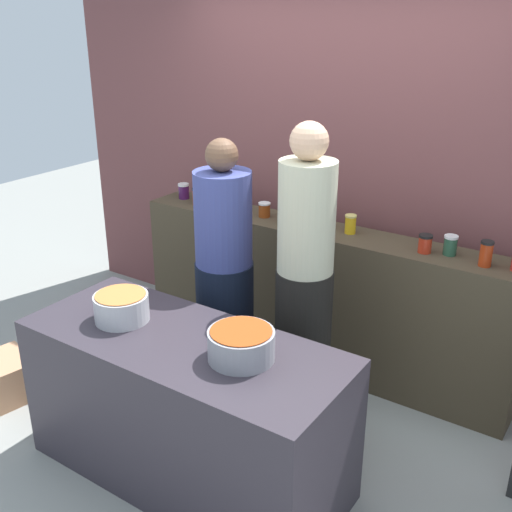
% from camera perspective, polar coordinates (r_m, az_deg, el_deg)
% --- Properties ---
extents(ground, '(12.00, 12.00, 0.00)m').
position_cam_1_polar(ground, '(3.73, -3.15, -16.87)').
color(ground, gray).
extents(storefront_wall, '(4.80, 0.12, 3.00)m').
position_cam_1_polar(storefront_wall, '(4.23, 8.52, 10.37)').
color(storefront_wall, brown).
rests_on(storefront_wall, ground).
extents(display_shelf, '(2.70, 0.36, 0.99)m').
position_cam_1_polar(display_shelf, '(4.25, 5.68, -3.74)').
color(display_shelf, '#443928').
rests_on(display_shelf, ground).
extents(prep_table, '(1.70, 0.70, 0.82)m').
position_cam_1_polar(prep_table, '(3.30, -6.53, -13.94)').
color(prep_table, '#2F2931').
rests_on(prep_table, ground).
extents(preserve_jar_0, '(0.08, 0.08, 0.12)m').
position_cam_1_polar(preserve_jar_0, '(4.69, -6.74, 6.03)').
color(preserve_jar_0, '#3E1444').
rests_on(preserve_jar_0, display_shelf).
extents(preserve_jar_1, '(0.08, 0.08, 0.13)m').
position_cam_1_polar(preserve_jar_1, '(4.53, -5.46, 5.55)').
color(preserve_jar_1, '#994720').
rests_on(preserve_jar_1, display_shelf).
extents(preserve_jar_2, '(0.07, 0.07, 0.14)m').
position_cam_1_polar(preserve_jar_2, '(4.33, -1.95, 4.93)').
color(preserve_jar_2, '#432050').
rests_on(preserve_jar_2, display_shelf).
extents(preserve_jar_3, '(0.08, 0.08, 0.10)m').
position_cam_1_polar(preserve_jar_3, '(4.25, 0.79, 4.33)').
color(preserve_jar_3, '#8A3913').
rests_on(preserve_jar_3, display_shelf).
extents(preserve_jar_4, '(0.08, 0.08, 0.11)m').
position_cam_1_polar(preserve_jar_4, '(4.12, 2.54, 3.82)').
color(preserve_jar_4, '#384522').
rests_on(preserve_jar_4, display_shelf).
extents(preserve_jar_5, '(0.09, 0.09, 0.11)m').
position_cam_1_polar(preserve_jar_5, '(4.07, 4.25, 3.51)').
color(preserve_jar_5, '#B53B22').
rests_on(preserve_jar_5, display_shelf).
extents(preserve_jar_6, '(0.08, 0.08, 0.10)m').
position_cam_1_polar(preserve_jar_6, '(4.07, 6.28, 3.43)').
color(preserve_jar_6, yellow).
rests_on(preserve_jar_6, display_shelf).
extents(preserve_jar_7, '(0.07, 0.07, 0.12)m').
position_cam_1_polar(preserve_jar_7, '(3.97, 8.78, 2.96)').
color(preserve_jar_7, gold).
rests_on(preserve_jar_7, display_shelf).
extents(preserve_jar_8, '(0.08, 0.08, 0.11)m').
position_cam_1_polar(preserve_jar_8, '(3.75, 15.46, 1.12)').
color(preserve_jar_8, '#B22B17').
rests_on(preserve_jar_8, display_shelf).
extents(preserve_jar_9, '(0.08, 0.08, 0.12)m').
position_cam_1_polar(preserve_jar_9, '(3.75, 17.63, 0.97)').
color(preserve_jar_9, '#274E37').
rests_on(preserve_jar_9, display_shelf).
extents(preserve_jar_10, '(0.07, 0.07, 0.15)m').
position_cam_1_polar(preserve_jar_10, '(3.65, 20.62, 0.22)').
color(preserve_jar_10, '#A83011').
rests_on(preserve_jar_10, display_shelf).
extents(cooking_pot_left, '(0.29, 0.29, 0.15)m').
position_cam_1_polar(cooking_pot_left, '(3.27, -12.41, -4.68)').
color(cooking_pot_left, '#B7B7BC').
rests_on(cooking_pot_left, prep_table).
extents(cooking_pot_center, '(0.31, 0.31, 0.15)m').
position_cam_1_polar(cooking_pot_center, '(2.86, -1.39, -8.27)').
color(cooking_pot_center, gray).
rests_on(cooking_pot_center, prep_table).
extents(cook_with_tongs, '(0.36, 0.36, 1.67)m').
position_cam_1_polar(cook_with_tongs, '(3.75, -2.95, -2.93)').
color(cook_with_tongs, black).
rests_on(cook_with_tongs, ground).
extents(cook_in_cap, '(0.32, 0.32, 1.82)m').
position_cam_1_polar(cook_in_cap, '(3.45, 4.50, -3.87)').
color(cook_in_cap, black).
rests_on(cook_in_cap, ground).
extents(bread_crate, '(0.41, 0.36, 0.27)m').
position_cam_1_polar(bread_crate, '(4.33, -22.09, -10.38)').
color(bread_crate, tan).
rests_on(bread_crate, ground).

